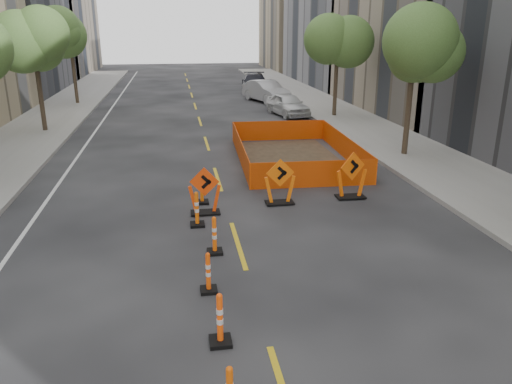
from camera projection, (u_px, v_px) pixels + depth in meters
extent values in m
plane|color=black|center=(265.00, 331.00, 9.46)|extent=(140.00, 140.00, 0.00)
cube|color=gray|center=(417.00, 155.00, 22.04)|extent=(4.00, 90.00, 0.15)
cube|color=gray|center=(459.00, 1.00, 32.10)|extent=(12.00, 16.00, 14.00)
cube|color=tan|center=(314.00, 5.00, 64.34)|extent=(12.00, 14.00, 16.00)
cylinder|color=#382B1E|center=(42.00, 103.00, 26.38)|extent=(0.24, 0.24, 3.15)
sphere|color=#42642A|center=(34.00, 45.00, 25.43)|extent=(2.80, 2.80, 2.80)
cylinder|color=#382B1E|center=(75.00, 83.00, 35.73)|extent=(0.24, 0.24, 3.15)
sphere|color=#42642A|center=(70.00, 39.00, 34.78)|extent=(2.80, 2.80, 2.80)
cylinder|color=#382B1E|center=(407.00, 121.00, 21.47)|extent=(0.24, 0.24, 3.15)
sphere|color=#42642A|center=(414.00, 50.00, 20.52)|extent=(2.80, 2.80, 2.80)
cylinder|color=#382B1E|center=(335.00, 92.00, 30.82)|extent=(0.24, 0.24, 3.15)
sphere|color=#42642A|center=(338.00, 42.00, 29.88)|extent=(2.80, 2.80, 2.80)
imported|color=silver|center=(288.00, 104.00, 31.80)|extent=(2.45, 4.35, 1.40)
imported|color=#B0AFB5|center=(266.00, 91.00, 37.44)|extent=(3.19, 5.08, 1.58)
imported|color=black|center=(255.00, 83.00, 42.77)|extent=(2.90, 5.64, 1.56)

